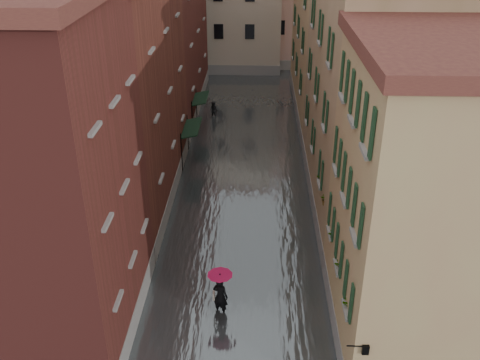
# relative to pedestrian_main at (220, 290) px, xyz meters

# --- Properties ---
(ground) EXTENTS (120.00, 120.00, 0.00)m
(ground) POSITION_rel_pedestrian_main_xyz_m (0.64, 1.14, -1.28)
(ground) COLOR slate
(ground) RESTS_ON ground
(floodwater) EXTENTS (10.00, 60.00, 0.20)m
(floodwater) POSITION_rel_pedestrian_main_xyz_m (0.64, 14.14, -1.18)
(floodwater) COLOR #505759
(floodwater) RESTS_ON ground
(building_left_near) EXTENTS (6.00, 8.00, 13.00)m
(building_left_near) POSITION_rel_pedestrian_main_xyz_m (-6.36, -0.86, 5.22)
(building_left_near) COLOR maroon
(building_left_near) RESTS_ON ground
(building_left_mid) EXTENTS (6.00, 14.00, 12.50)m
(building_left_mid) POSITION_rel_pedestrian_main_xyz_m (-6.36, 10.14, 4.97)
(building_left_mid) COLOR brown
(building_left_mid) RESTS_ON ground
(building_left_far) EXTENTS (6.00, 16.00, 14.00)m
(building_left_far) POSITION_rel_pedestrian_main_xyz_m (-6.36, 25.14, 5.72)
(building_left_far) COLOR maroon
(building_left_far) RESTS_ON ground
(building_right_near) EXTENTS (6.00, 8.00, 11.50)m
(building_right_near) POSITION_rel_pedestrian_main_xyz_m (7.64, -0.86, 4.47)
(building_right_near) COLOR tan
(building_right_near) RESTS_ON ground
(building_right_mid) EXTENTS (6.00, 14.00, 13.00)m
(building_right_mid) POSITION_rel_pedestrian_main_xyz_m (7.64, 10.14, 5.22)
(building_right_mid) COLOR tan
(building_right_mid) RESTS_ON ground
(building_right_far) EXTENTS (6.00, 16.00, 11.50)m
(building_right_far) POSITION_rel_pedestrian_main_xyz_m (7.64, 25.14, 4.47)
(building_right_far) COLOR tan
(building_right_far) RESTS_ON ground
(building_end_cream) EXTENTS (12.00, 9.00, 13.00)m
(building_end_cream) POSITION_rel_pedestrian_main_xyz_m (-2.36, 39.14, 5.22)
(building_end_cream) COLOR #BAB094
(building_end_cream) RESTS_ON ground
(building_end_pink) EXTENTS (10.00, 9.00, 12.00)m
(building_end_pink) POSITION_rel_pedestrian_main_xyz_m (6.64, 41.14, 4.72)
(building_end_pink) COLOR tan
(building_end_pink) RESTS_ON ground
(awning_near) EXTENTS (1.09, 3.32, 2.80)m
(awning_near) POSITION_rel_pedestrian_main_xyz_m (-2.85, 14.77, 1.19)
(awning_near) COLOR black
(awning_near) RESTS_ON ground
(awning_far) EXTENTS (1.09, 3.02, 2.80)m
(awning_far) POSITION_rel_pedestrian_main_xyz_m (-2.85, 20.64, 1.18)
(awning_far) COLOR black
(awning_far) RESTS_ON ground
(wall_lantern) EXTENTS (0.71, 0.22, 0.35)m
(wall_lantern) POSITION_rel_pedestrian_main_xyz_m (4.97, -4.86, 1.72)
(wall_lantern) COLOR black
(wall_lantern) RESTS_ON ground
(window_planters) EXTENTS (0.59, 10.42, 0.84)m
(window_planters) POSITION_rel_pedestrian_main_xyz_m (4.76, 1.67, 2.23)
(window_planters) COLOR brown
(window_planters) RESTS_ON ground
(pedestrian_main) EXTENTS (1.07, 1.07, 2.06)m
(pedestrian_main) POSITION_rel_pedestrian_main_xyz_m (0.00, 0.00, 0.00)
(pedestrian_main) COLOR black
(pedestrian_main) RESTS_ON ground
(pedestrian_far) EXTENTS (0.87, 0.77, 1.47)m
(pedestrian_far) POSITION_rel_pedestrian_main_xyz_m (-2.03, 22.91, -0.55)
(pedestrian_far) COLOR black
(pedestrian_far) RESTS_ON ground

